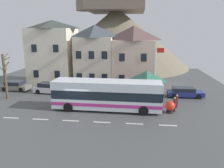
{
  "coord_description": "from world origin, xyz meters",
  "views": [
    {
      "loc": [
        6.09,
        -21.21,
        8.08
      ],
      "look_at": [
        3.17,
        3.61,
        2.13
      ],
      "focal_mm": 34.55,
      "sensor_mm": 36.0,
      "label": 1
    }
  ],
  "objects": [
    {
      "name": "bus_shelter",
      "position": [
        7.25,
        4.45,
        3.01
      ],
      "size": [
        3.6,
        3.6,
        3.67
      ],
      "color": "#473D33",
      "rests_on": "ground_plane"
    },
    {
      "name": "hilltop_castle",
      "position": [
        0.8,
        32.31,
        7.68
      ],
      "size": [
        34.82,
        34.82,
        22.24
      ],
      "color": "#726955",
      "rests_on": "ground_plane"
    },
    {
      "name": "ground_plane",
      "position": [
        0.0,
        -0.0,
        -0.03
      ],
      "size": [
        40.0,
        60.0,
        0.07
      ],
      "color": "#4C4E4F"
    },
    {
      "name": "flagpole",
      "position": [
        8.41,
        5.04,
        3.75
      ],
      "size": [
        0.95,
        0.1,
        6.41
      ],
      "color": "silver",
      "rests_on": "ground_plane"
    },
    {
      "name": "bare_tree_02",
      "position": [
        -10.1,
        3.2,
        2.89
      ],
      "size": [
        1.68,
        0.9,
        5.69
      ],
      "color": "brown",
      "rests_on": "ground_plane"
    },
    {
      "name": "pedestrian_01",
      "position": [
        10.08,
        0.74,
        0.92
      ],
      "size": [
        0.31,
        0.31,
        1.61
      ],
      "color": "black",
      "rests_on": "ground_plane"
    },
    {
      "name": "harbour_buoy",
      "position": [
        9.56,
        0.36,
        0.72
      ],
      "size": [
        1.04,
        1.04,
        1.29
      ],
      "color": "black",
      "rests_on": "ground_plane"
    },
    {
      "name": "public_bench",
      "position": [
        6.82,
        6.75,
        0.47
      ],
      "size": [
        1.45,
        0.48,
        0.87
      ],
      "color": "#473828",
      "rests_on": "ground_plane"
    },
    {
      "name": "parked_car_01",
      "position": [
        -11.19,
        6.95,
        0.65
      ],
      "size": [
        3.89,
        2.0,
        1.34
      ],
      "rotation": [
        0.0,
        0.0,
        -0.03
      ],
      "color": "slate",
      "rests_on": "ground_plane"
    },
    {
      "name": "pedestrian_00",
      "position": [
        10.52,
        2.06,
        0.85
      ],
      "size": [
        0.29,
        0.29,
        1.52
      ],
      "color": "#2D2D38",
      "rests_on": "ground_plane"
    },
    {
      "name": "parked_car_00",
      "position": [
        -5.62,
        6.21,
        0.69
      ],
      "size": [
        4.72,
        2.31,
        1.42
      ],
      "rotation": [
        0.0,
        0.0,
        -0.1
      ],
      "color": "white",
      "rests_on": "ground_plane"
    },
    {
      "name": "transit_bus",
      "position": [
        2.98,
        0.61,
        1.6
      ],
      "size": [
        11.56,
        2.91,
        3.16
      ],
      "rotation": [
        0.0,
        0.0,
        -0.02
      ],
      "color": "white",
      "rests_on": "ground_plane"
    },
    {
      "name": "townhouse_02",
      "position": [
        5.47,
        11.59,
        4.55
      ],
      "size": [
        6.07,
        5.24,
        9.11
      ],
      "color": "beige",
      "rests_on": "ground_plane"
    },
    {
      "name": "townhouse_00",
      "position": [
        -7.27,
        12.26,
        5.01
      ],
      "size": [
        6.59,
        6.59,
        10.02
      ],
      "color": "silver",
      "rests_on": "ground_plane"
    },
    {
      "name": "parked_car_02",
      "position": [
        12.27,
        6.43,
        0.62
      ],
      "size": [
        4.55,
        1.92,
        1.24
      ],
      "rotation": [
        0.0,
        0.0,
        0.02
      ],
      "color": "navy",
      "rests_on": "ground_plane"
    },
    {
      "name": "townhouse_01",
      "position": [
        -0.41,
        11.59,
        4.63
      ],
      "size": [
        5.6,
        5.24,
        9.26
      ],
      "color": "beige",
      "rests_on": "ground_plane"
    }
  ]
}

